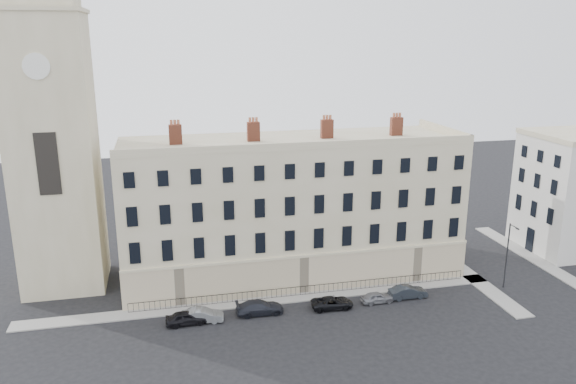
# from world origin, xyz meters

# --- Properties ---
(ground) EXTENTS (160.00, 160.00, 0.00)m
(ground) POSITION_xyz_m (0.00, 0.00, 0.00)
(ground) COLOR black
(ground) RESTS_ON ground
(terrace) EXTENTS (36.22, 12.22, 17.00)m
(terrace) POSITION_xyz_m (-5.97, 11.97, 7.50)
(terrace) COLOR #BAAF8A
(terrace) RESTS_ON ground
(church_tower) EXTENTS (8.00, 8.13, 44.00)m
(church_tower) POSITION_xyz_m (-30.00, 14.00, 18.66)
(church_tower) COLOR #BAAF8A
(church_tower) RESTS_ON ground
(adjacent_building) EXTENTS (10.00, 10.00, 14.00)m
(adjacent_building) POSITION_xyz_m (29.00, 11.00, 7.00)
(adjacent_building) COLOR silver
(adjacent_building) RESTS_ON ground
(pavement_terrace) EXTENTS (48.00, 2.00, 0.12)m
(pavement_terrace) POSITION_xyz_m (-10.00, 5.00, 0.06)
(pavement_terrace) COLOR gray
(pavement_terrace) RESTS_ON ground
(pavement_east_return) EXTENTS (2.00, 24.00, 0.12)m
(pavement_east_return) POSITION_xyz_m (13.00, 8.00, 0.06)
(pavement_east_return) COLOR gray
(pavement_east_return) RESTS_ON ground
(pavement_adjacent) EXTENTS (2.00, 20.00, 0.12)m
(pavement_adjacent) POSITION_xyz_m (23.00, 10.00, 0.06)
(pavement_adjacent) COLOR gray
(pavement_adjacent) RESTS_ON ground
(railings) EXTENTS (35.00, 0.04, 0.96)m
(railings) POSITION_xyz_m (-6.00, 5.40, 0.55)
(railings) COLOR black
(railings) RESTS_ON ground
(car_a) EXTENTS (3.85, 1.67, 1.29)m
(car_a) POSITION_xyz_m (-18.16, 2.07, 0.65)
(car_a) COLOR black
(car_a) RESTS_ON ground
(car_b) EXTENTS (4.06, 1.86, 1.29)m
(car_b) POSITION_xyz_m (-16.71, 2.24, 0.64)
(car_b) COLOR slate
(car_b) RESTS_ON ground
(car_c) EXTENTS (4.58, 1.89, 1.32)m
(car_c) POSITION_xyz_m (-11.25, 2.56, 0.66)
(car_c) COLOR black
(car_c) RESTS_ON ground
(car_d) EXTENTS (4.20, 2.05, 1.15)m
(car_d) POSITION_xyz_m (-4.15, 2.10, 0.57)
(car_d) COLOR black
(car_d) RESTS_ON ground
(car_e) EXTENTS (3.32, 1.45, 1.11)m
(car_e) POSITION_xyz_m (0.55, 2.25, 0.56)
(car_e) COLOR slate
(car_e) RESTS_ON ground
(car_f) EXTENTS (3.90, 1.38, 1.28)m
(car_f) POSITION_xyz_m (3.99, 2.53, 0.64)
(car_f) COLOR #22272E
(car_f) RESTS_ON ground
(streetlamp) EXTENTS (0.17, 1.54, 7.11)m
(streetlamp) POSITION_xyz_m (14.91, 2.46, 3.94)
(streetlamp) COLOR #292A2E
(streetlamp) RESTS_ON ground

